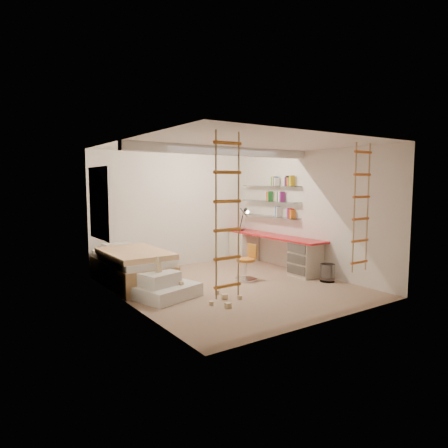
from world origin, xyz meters
TOP-DOWN VIEW (x-y plane):
  - floor at (0.00, 0.00)m, footprint 4.50×4.50m
  - ceiling_beam at (0.00, 0.30)m, footprint 4.00×0.18m
  - window_frame at (-1.97, 1.50)m, footprint 0.06×1.15m
  - window_blind at (-1.93, 1.50)m, footprint 0.02×1.00m
  - rope_ladder_left at (-1.35, -1.75)m, footprint 0.41×0.04m
  - rope_ladder_right at (1.35, -1.75)m, footprint 0.41×0.04m
  - waste_bin at (1.75, -0.73)m, footprint 0.28×0.28m
  - desk at (1.72, 0.86)m, footprint 0.56×2.80m
  - shelves at (1.87, 1.13)m, footprint 0.25×1.80m
  - bed at (-1.48, 1.23)m, footprint 1.02×2.00m
  - task_lamp at (1.67, 1.82)m, footprint 0.14×0.36m
  - swivel_chair at (0.49, 0.23)m, footprint 0.44×0.44m
  - play_platform at (-1.37, 0.07)m, footprint 1.16×1.01m
  - toy_blocks at (-1.04, -0.26)m, footprint 1.26×1.23m
  - books at (1.87, 1.13)m, footprint 0.14×0.70m

SIDE VIEW (x-z plane):
  - floor at x=0.00m, z-range 0.00..0.00m
  - play_platform at x=-1.37m, z-range -0.05..0.39m
  - waste_bin at x=1.75m, z-range 0.00..0.35m
  - toy_blocks at x=-1.04m, z-range -0.10..0.61m
  - swivel_chair at x=0.49m, z-range -0.09..0.62m
  - bed at x=-1.48m, z-range -0.02..0.67m
  - desk at x=1.72m, z-range 0.03..0.78m
  - task_lamp at x=1.67m, z-range 0.85..1.42m
  - shelves at x=1.87m, z-range 1.14..1.86m
  - rope_ladder_left at x=-1.35m, z-range 0.45..2.58m
  - rope_ladder_right at x=1.35m, z-range 0.45..2.58m
  - window_frame at x=-1.97m, z-range 0.88..2.23m
  - window_blind at x=-1.93m, z-range 0.95..2.15m
  - books at x=1.87m, z-range 1.21..2.13m
  - ceiling_beam at x=0.00m, z-range 2.44..2.60m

